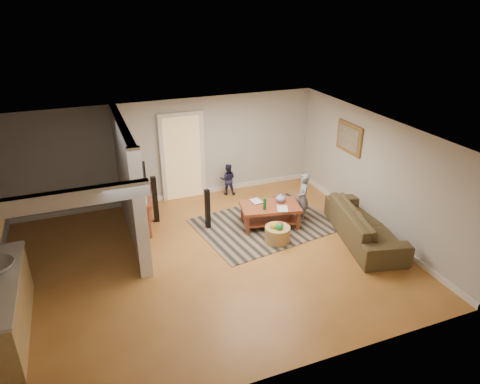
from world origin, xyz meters
The scene contains 11 objects.
ground centered at (0.00, 0.00, 0.00)m, with size 7.50×7.50×0.00m, color #975A26.
room_shell centered at (-1.07, 0.43, 1.46)m, with size 7.54×6.02×2.52m.
area_rug centered at (1.63, 0.88, 0.01)m, with size 2.94×2.15×0.01m, color black.
sofa centered at (3.30, -0.43, 0.00)m, with size 2.39×0.94×0.70m, color brown.
coffee_table centered at (1.72, 0.82, 0.39)m, with size 1.40×0.98×0.75m.
tv_console centered at (-0.94, 1.77, 0.71)m, with size 0.65×1.30×1.07m.
speaker_left centered at (0.38, 1.20, 0.46)m, with size 0.09×0.09×0.93m, color black.
speaker_right centered at (-0.62, 1.91, 0.55)m, with size 0.11×0.11×1.09m, color black.
toy_basket centered at (1.56, 0.12, 0.19)m, with size 0.53×0.53×0.47m.
child centered at (2.49, 0.78, 0.00)m, with size 0.41×0.27×1.14m, color slate.
toddler centered at (1.38, 2.70, 0.00)m, with size 0.40×0.31×0.82m, color #1E1E3F.
Camera 1 is at (-1.93, -6.77, 4.73)m, focal length 32.00 mm.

